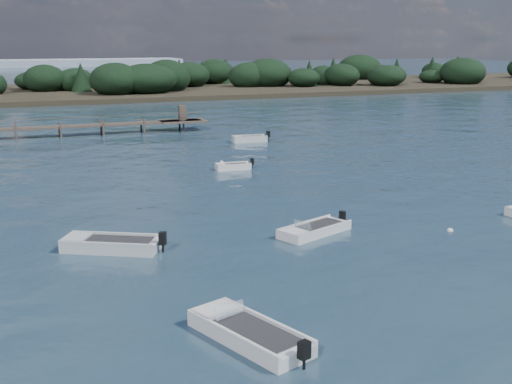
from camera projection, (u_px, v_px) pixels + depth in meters
name	position (u px, v px, depth m)	size (l,w,h in m)	color
ground	(127.00, 119.00, 79.75)	(400.00, 400.00, 0.00)	#192C3A
tender_far_grey_b	(250.00, 140.00, 62.27)	(3.76, 1.63, 1.27)	#ACB2B4
dinghy_mid_grey	(112.00, 247.00, 30.37)	(4.80, 3.68, 1.24)	#ACB2B4
dinghy_mid_white_a	(314.00, 231.00, 32.91)	(4.44, 2.98, 1.04)	silver
tender_far_white	(233.00, 168.00, 49.10)	(3.00, 1.27, 1.02)	silver
dinghy_near_olive	(249.00, 336.00, 21.25)	(3.20, 5.03, 1.21)	silver
buoy_b	(450.00, 231.00, 33.41)	(0.32, 0.32, 0.32)	silver
buoy_c	(148.00, 252.00, 30.16)	(0.32, 0.32, 0.32)	silver
buoy_e	(222.00, 163.00, 51.90)	(0.32, 0.32, 0.32)	silver
far_headland	(218.00, 80.00, 124.37)	(190.00, 40.00, 5.80)	black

